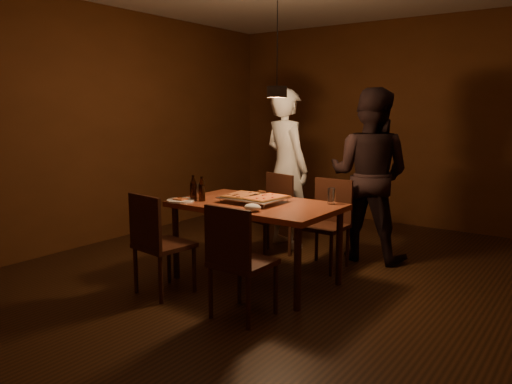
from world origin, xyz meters
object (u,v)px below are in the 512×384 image
Objects in this scene: plate_slice at (181,200)px; diner_dark at (369,175)px; pendant_lamp at (277,91)px; chair_near_right at (236,252)px; pizza_tray at (254,200)px; chair_far_right at (328,215)px; beer_bottle_b at (202,189)px; chair_near_left at (156,235)px; beer_bottle_a at (193,188)px; dining_table at (256,211)px; diner_white at (286,168)px; chair_far_left at (272,207)px.

diner_dark reaches higher than plate_slice.
chair_near_right is at bearing -74.78° from pendant_lamp.
pendant_lamp is (0.16, 0.12, 0.99)m from pizza_tray.
beer_bottle_b is at bearing 53.07° from chair_far_right.
beer_bottle_a is at bearing 102.81° from chair_near_left.
chair_far_right is 1.41m from beer_bottle_a.
beer_bottle_a is at bearing -149.85° from pendant_lamp.
dining_table is 0.83× the size of diner_dark.
chair_near_right is 1.90× the size of plate_slice.
dining_table is at bearing 65.62° from chair_near_left.
beer_bottle_b reaches higher than plate_slice.
dining_table is 0.63m from beer_bottle_a.
diner_white is 1.50m from pendant_lamp.
beer_bottle_b is (0.08, 0.03, -0.01)m from beer_bottle_a.
chair_near_left is at bearing 100.26° from chair_far_left.
chair_far_left is 1.14m from beer_bottle_a.
pendant_lamp reaches higher than plate_slice.
beer_bottle_b reaches higher than dining_table.
pizza_tray is 0.69m from plate_slice.
chair_far_right is at bearing -167.05° from chair_far_left.
dining_table is at bearing 62.59° from diner_dark.
diner_dark reaches higher than chair_near_right.
pizza_tray is at bearing 157.17° from dining_table.
chair_near_left is 0.51m from plate_slice.
plate_slice is 2.02m from diner_dark.
diner_white reaches higher than plate_slice.
diner_white is (-0.45, 1.24, 0.24)m from dining_table.
chair_far_right is 0.88× the size of pizza_tray.
chair_far_left is 1.10m from diner_dark.
chair_far_left reaches higher than pizza_tray.
pendant_lamp reaches higher than beer_bottle_b.
beer_bottle_a reaches higher than chair_near_left.
dining_table is 2.73× the size of pizza_tray.
chair_near_right is 1.12m from beer_bottle_a.
beer_bottle_a reaches higher than beer_bottle_b.
beer_bottle_a is 1.89m from diner_dark.
chair_near_left reaches higher than dining_table.
plate_slice reaches higher than dining_table.
chair_near_left and chair_near_right have the same top height.
chair_far_left is 1.49m from pendant_lamp.
chair_far_right is at bearing 50.78° from plate_slice.
diner_white is at bearing 117.81° from pendant_lamp.
chair_near_left is 0.44× the size of pendant_lamp.
pizza_tray is (-0.36, -0.79, 0.24)m from chair_far_right.
chair_near_left is 2.36m from diner_dark.
dining_table is 5.87× the size of plate_slice.
pizza_tray is at bearing -143.47° from pendant_lamp.
chair_near_right is (0.38, -0.79, -0.14)m from dining_table.
diner_white reaches higher than dining_table.
chair_far_left is at bearing 126.07° from pendant_lamp.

